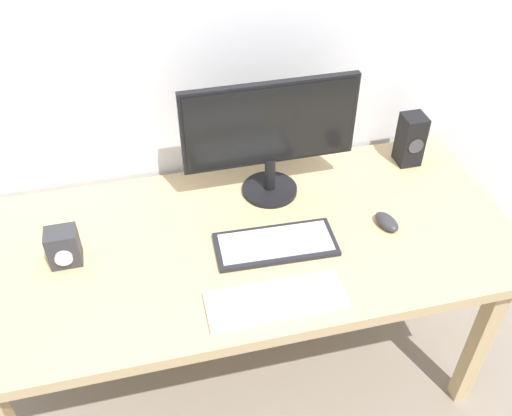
{
  "coord_description": "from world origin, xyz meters",
  "views": [
    {
      "loc": [
        -0.26,
        -1.26,
        1.98
      ],
      "look_at": [
        0.04,
        0.0,
        0.86
      ],
      "focal_mm": 39.88,
      "sensor_mm": 36.0,
      "label": 1
    }
  ],
  "objects_px": {
    "monitor": "(270,133)",
    "desk": "(243,255)",
    "keyboard_secondary": "(276,300)",
    "mouse": "(387,222)",
    "audio_controller": "(63,247)",
    "keyboard_primary": "(276,244)",
    "speaker_right": "(411,139)"
  },
  "relations": [
    {
      "from": "monitor",
      "to": "desk",
      "type": "bearing_deg",
      "value": -123.01
    },
    {
      "from": "mouse",
      "to": "audio_controller",
      "type": "bearing_deg",
      "value": 160.0
    },
    {
      "from": "mouse",
      "to": "audio_controller",
      "type": "distance_m",
      "value": 1.0
    },
    {
      "from": "desk",
      "to": "speaker_right",
      "type": "height_order",
      "value": "speaker_right"
    },
    {
      "from": "keyboard_secondary",
      "to": "audio_controller",
      "type": "xyz_separation_m",
      "value": [
        -0.57,
        0.3,
        0.05
      ]
    },
    {
      "from": "desk",
      "to": "keyboard_primary",
      "type": "relative_size",
      "value": 4.57
    },
    {
      "from": "monitor",
      "to": "keyboard_secondary",
      "type": "distance_m",
      "value": 0.55
    },
    {
      "from": "keyboard_primary",
      "to": "speaker_right",
      "type": "height_order",
      "value": "speaker_right"
    },
    {
      "from": "audio_controller",
      "to": "mouse",
      "type": "bearing_deg",
      "value": -4.54
    },
    {
      "from": "speaker_right",
      "to": "audio_controller",
      "type": "height_order",
      "value": "speaker_right"
    },
    {
      "from": "keyboard_primary",
      "to": "audio_controller",
      "type": "height_order",
      "value": "audio_controller"
    },
    {
      "from": "keyboard_primary",
      "to": "keyboard_secondary",
      "type": "xyz_separation_m",
      "value": [
        -0.06,
        -0.21,
        -0.0
      ]
    },
    {
      "from": "monitor",
      "to": "mouse",
      "type": "relative_size",
      "value": 5.83
    },
    {
      "from": "monitor",
      "to": "speaker_right",
      "type": "relative_size",
      "value": 2.98
    },
    {
      "from": "keyboard_primary",
      "to": "mouse",
      "type": "relative_size",
      "value": 3.87
    },
    {
      "from": "keyboard_primary",
      "to": "mouse",
      "type": "distance_m",
      "value": 0.37
    },
    {
      "from": "desk",
      "to": "monitor",
      "type": "distance_m",
      "value": 0.4
    },
    {
      "from": "desk",
      "to": "keyboard_primary",
      "type": "distance_m",
      "value": 0.13
    },
    {
      "from": "desk",
      "to": "audio_controller",
      "type": "distance_m",
      "value": 0.55
    },
    {
      "from": "keyboard_primary",
      "to": "speaker_right",
      "type": "relative_size",
      "value": 1.98
    },
    {
      "from": "monitor",
      "to": "keyboard_secondary",
      "type": "height_order",
      "value": "monitor"
    },
    {
      "from": "keyboard_secondary",
      "to": "desk",
      "type": "bearing_deg",
      "value": 97.16
    },
    {
      "from": "keyboard_primary",
      "to": "keyboard_secondary",
      "type": "relative_size",
      "value": 0.96
    },
    {
      "from": "mouse",
      "to": "keyboard_primary",
      "type": "bearing_deg",
      "value": 165.56
    },
    {
      "from": "mouse",
      "to": "audio_controller",
      "type": "height_order",
      "value": "audio_controller"
    },
    {
      "from": "keyboard_primary",
      "to": "keyboard_secondary",
      "type": "height_order",
      "value": "keyboard_primary"
    },
    {
      "from": "desk",
      "to": "mouse",
      "type": "height_order",
      "value": "mouse"
    },
    {
      "from": "mouse",
      "to": "keyboard_secondary",
      "type": "bearing_deg",
      "value": -168.11
    },
    {
      "from": "mouse",
      "to": "speaker_right",
      "type": "height_order",
      "value": "speaker_right"
    },
    {
      "from": "monitor",
      "to": "mouse",
      "type": "height_order",
      "value": "monitor"
    },
    {
      "from": "speaker_right",
      "to": "audio_controller",
      "type": "bearing_deg",
      "value": -169.23
    },
    {
      "from": "speaker_right",
      "to": "keyboard_secondary",
      "type": "bearing_deg",
      "value": -140.38
    }
  ]
}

